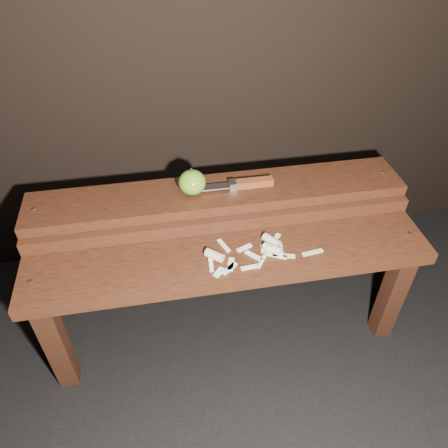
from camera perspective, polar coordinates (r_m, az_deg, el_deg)
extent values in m
plane|color=black|center=(1.63, 0.38, -13.44)|extent=(60.00, 60.00, 0.00)
cube|color=black|center=(1.45, -21.01, -14.43)|extent=(0.06, 0.06, 0.38)
cube|color=black|center=(1.58, 21.05, -8.67)|extent=(0.06, 0.06, 0.38)
cube|color=#3A1A0E|center=(1.29, 0.86, -4.85)|extent=(1.20, 0.20, 0.04)
cylinder|color=slate|center=(1.32, -24.02, -6.86)|extent=(0.01, 0.01, 0.00)
cylinder|color=slate|center=(1.46, 23.04, -1.13)|extent=(0.01, 0.01, 0.00)
cube|color=black|center=(1.61, -20.24, -4.88)|extent=(0.06, 0.06, 0.46)
cube|color=black|center=(1.73, 17.09, -0.44)|extent=(0.06, 0.06, 0.46)
cube|color=#3A1A0E|center=(1.34, -0.04, -0.18)|extent=(1.20, 0.02, 0.05)
cube|color=#3A1A0E|center=(1.40, -0.79, 3.85)|extent=(1.20, 0.18, 0.04)
cylinder|color=slate|center=(1.43, -23.61, 1.82)|extent=(0.01, 0.01, 0.00)
cylinder|color=slate|center=(1.56, 20.12, 6.41)|extent=(0.01, 0.01, 0.00)
ellipsoid|color=#63971F|center=(1.35, -4.18, 5.45)|extent=(0.09, 0.09, 0.08)
cylinder|color=#382314|center=(1.33, -4.27, 7.01)|extent=(0.01, 0.01, 0.01)
cube|color=brown|center=(1.40, 3.99, 5.40)|extent=(0.12, 0.03, 0.02)
cube|color=silver|center=(1.38, 1.13, 5.11)|extent=(0.02, 0.03, 0.03)
cube|color=silver|center=(1.37, -1.99, 4.78)|extent=(0.13, 0.03, 0.00)
cube|color=silver|center=(1.37, -4.73, 4.65)|extent=(0.05, 0.03, 0.00)
cube|color=beige|center=(1.33, 6.74, -1.99)|extent=(0.04, 0.05, 0.01)
cube|color=beige|center=(1.29, 7.34, -3.72)|extent=(0.02, 0.04, 0.01)
cube|color=beige|center=(1.24, 3.32, -5.66)|extent=(0.05, 0.01, 0.01)
cube|color=beige|center=(1.22, -0.67, -6.32)|extent=(0.04, 0.04, 0.01)
cube|color=beige|center=(1.30, -0.05, -2.83)|extent=(0.03, 0.06, 0.01)
cube|color=beige|center=(1.23, 0.73, -5.82)|extent=(0.05, 0.05, 0.01)
cube|color=beige|center=(1.26, 4.91, -4.92)|extent=(0.04, 0.05, 0.01)
cube|color=beige|center=(1.25, -1.72, -5.28)|extent=(0.02, 0.06, 0.01)
cube|color=beige|center=(1.29, 2.66, -3.14)|extent=(0.05, 0.03, 0.01)
cube|color=beige|center=(1.25, 0.89, -5.30)|extent=(0.03, 0.05, 0.01)
cube|color=beige|center=(1.27, 3.89, -4.17)|extent=(0.05, 0.05, 0.01)
cylinder|color=#C9BB8C|center=(1.28, 6.35, -3.26)|extent=(0.06, 0.05, 0.03)
cylinder|color=#C9BB8C|center=(1.26, -1.26, -4.12)|extent=(0.06, 0.06, 0.03)
cylinder|color=#C9BB8C|center=(1.31, 6.21, -2.18)|extent=(0.05, 0.06, 0.03)
cube|color=#BCC988|center=(1.28, 6.80, -4.12)|extent=(0.06, 0.04, 0.00)
cube|color=#BCC988|center=(1.29, 6.29, -3.51)|extent=(0.07, 0.03, 0.00)
cube|color=#BCC988|center=(1.31, 6.23, -2.90)|extent=(0.07, 0.02, 0.00)
cube|color=#BCC988|center=(1.28, 7.83, -4.11)|extent=(0.07, 0.03, 0.00)
cube|color=#BCC988|center=(1.31, 11.48, -3.67)|extent=(0.07, 0.02, 0.00)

